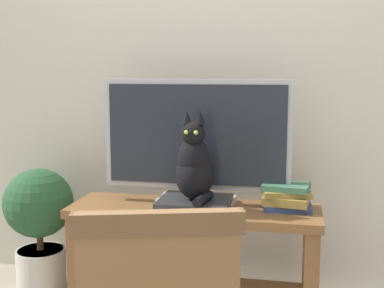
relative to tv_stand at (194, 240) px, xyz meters
name	(u,v)px	position (x,y,z in m)	size (l,w,h in m)	color
back_wall	(217,41)	(0.05, 0.41, 1.03)	(7.00, 0.12, 2.80)	beige
tv_stand	(194,240)	(0.00, 0.00, 0.00)	(1.28, 0.40, 0.55)	brown
tv	(197,139)	(0.00, 0.07, 0.52)	(0.97, 0.20, 0.65)	#B7B7BC
media_box	(195,205)	(0.02, -0.07, 0.21)	(0.35, 0.30, 0.06)	#2D2D30
cat	(195,166)	(0.02, -0.09, 0.41)	(0.19, 0.28, 0.44)	black
book_stack	(286,197)	(0.46, 0.05, 0.24)	(0.26, 0.22, 0.13)	#33477A
potted_plant	(39,220)	(-0.89, 0.04, 0.04)	(0.38, 0.38, 0.70)	beige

